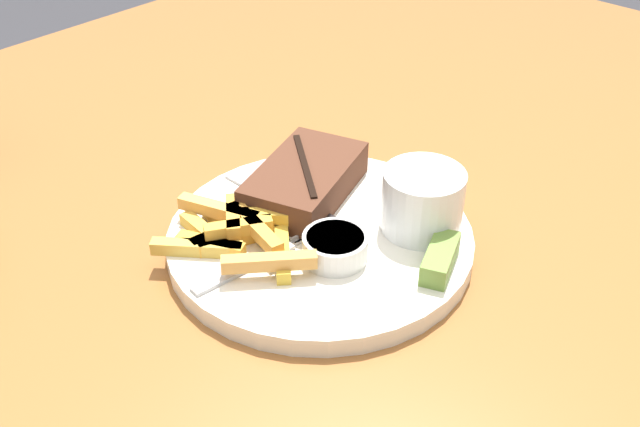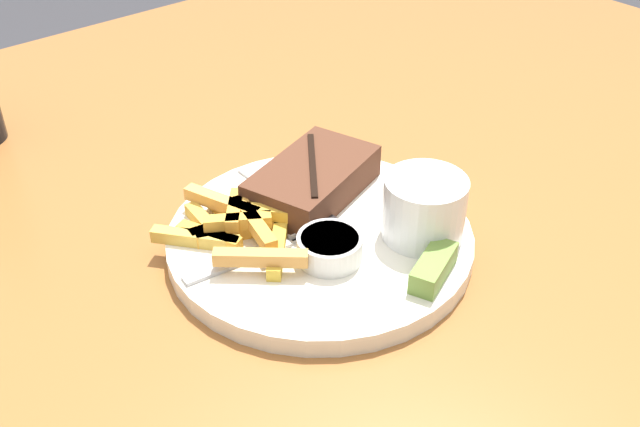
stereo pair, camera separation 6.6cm
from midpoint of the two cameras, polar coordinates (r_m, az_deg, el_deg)
The scene contains 9 objects.
dining_table at distance 0.73m, azimuth 2.63°, elevation -6.68°, with size 1.57×1.27×0.77m.
dinner_plate at distance 0.68m, azimuth 2.79°, elevation -2.09°, with size 0.28×0.28×0.02m.
steak_portion at distance 0.71m, azimuth 2.09°, elevation 2.50°, with size 0.15×0.11×0.03m.
fries_pile at distance 0.66m, azimuth -3.50°, elevation -1.11°, with size 0.12×0.16×0.02m.
coleslaw_cup at distance 0.66m, azimuth 10.82°, elevation 0.56°, with size 0.07×0.07×0.06m.
dipping_sauce_cup at distance 0.64m, azimuth 3.72°, elevation -2.66°, with size 0.06×0.06×0.02m.
pickle_spear at distance 0.63m, azimuth 11.65°, elevation -4.18°, with size 0.06×0.04×0.02m.
fork_utensil at distance 0.64m, azimuth -2.47°, elevation -3.43°, with size 0.13×0.03×0.00m.
knife_utensil at distance 0.70m, azimuth 1.76°, elevation 0.19°, with size 0.02×0.17×0.01m.
Camera 2 is at (-0.35, -0.41, 1.19)m, focal length 42.00 mm.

